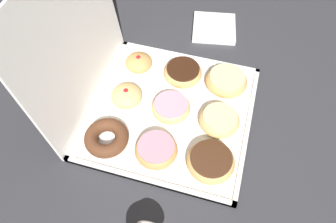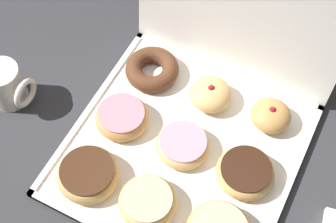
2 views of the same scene
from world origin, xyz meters
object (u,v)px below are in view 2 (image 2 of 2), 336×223
at_px(glazed_ring_donut_1, 148,202).
at_px(coffee_mug, 7,85).
at_px(pink_frosted_donut_3, 121,118).
at_px(chocolate_frosted_donut_5, 246,171).
at_px(chocolate_cake_ring_donut_6, 152,69).
at_px(jelly_filled_donut_7, 209,93).
at_px(chocolate_frosted_donut_0, 88,174).
at_px(donut_box, 183,150).
at_px(jelly_filled_donut_8, 271,115).
at_px(pink_frosted_donut_4, 183,146).

relative_size(glazed_ring_donut_1, coffee_mug, 1.14).
distance_m(pink_frosted_donut_3, coffee_mug, 0.25).
bearing_deg(coffee_mug, chocolate_frosted_donut_5, 5.92).
relative_size(chocolate_cake_ring_donut_6, jelly_filled_donut_7, 1.31).
height_order(chocolate_frosted_donut_0, glazed_ring_donut_1, chocolate_frosted_donut_0).
xyz_separation_m(glazed_ring_donut_1, coffee_mug, (-0.37, 0.09, 0.02)).
distance_m(chocolate_frosted_donut_0, pink_frosted_donut_3, 0.14).
bearing_deg(donut_box, chocolate_cake_ring_donut_6, 136.07).
distance_m(glazed_ring_donut_1, coffee_mug, 0.38).
bearing_deg(chocolate_frosted_donut_0, jelly_filled_donut_8, 46.56).
bearing_deg(donut_box, jelly_filled_donut_7, 91.55).
bearing_deg(chocolate_cake_ring_donut_6, jelly_filled_donut_8, 0.73).
distance_m(chocolate_frosted_donut_0, chocolate_cake_ring_donut_6, 0.27).
relative_size(chocolate_cake_ring_donut_6, jelly_filled_donut_8, 1.42).
height_order(pink_frosted_donut_4, coffee_mug, coffee_mug).
bearing_deg(glazed_ring_donut_1, jelly_filled_donut_8, 63.76).
bearing_deg(pink_frosted_donut_4, jelly_filled_donut_8, 47.65).
relative_size(chocolate_frosted_donut_0, jelly_filled_donut_7, 1.36).
height_order(pink_frosted_donut_3, pink_frosted_donut_4, pink_frosted_donut_3).
height_order(chocolate_frosted_donut_5, jelly_filled_donut_8, jelly_filled_donut_8).
relative_size(chocolate_frosted_donut_5, coffee_mug, 1.17).
height_order(chocolate_frosted_donut_0, pink_frosted_donut_3, chocolate_frosted_donut_0).
xyz_separation_m(glazed_ring_donut_1, jelly_filled_donut_8, (0.14, 0.27, 0.00)).
xyz_separation_m(donut_box, coffee_mug, (-0.38, -0.05, 0.04)).
height_order(chocolate_frosted_donut_5, chocolate_cake_ring_donut_6, chocolate_frosted_donut_5).
bearing_deg(glazed_ring_donut_1, pink_frosted_donut_4, 87.00).
bearing_deg(pink_frosted_donut_3, chocolate_frosted_donut_5, 1.25).
xyz_separation_m(jelly_filled_donut_8, coffee_mug, (-0.51, -0.19, 0.02)).
bearing_deg(glazed_ring_donut_1, pink_frosted_donut_3, 134.80).
xyz_separation_m(chocolate_frosted_donut_5, jelly_filled_donut_8, (-0.00, 0.14, 0.00)).
distance_m(pink_frosted_donut_4, jelly_filled_donut_7, 0.13).
bearing_deg(pink_frosted_donut_3, chocolate_frosted_donut_0, -87.75).
relative_size(glazed_ring_donut_1, pink_frosted_donut_4, 1.02).
xyz_separation_m(donut_box, chocolate_frosted_donut_0, (-0.13, -0.14, 0.03)).
height_order(chocolate_frosted_donut_5, jelly_filled_donut_7, jelly_filled_donut_7).
xyz_separation_m(chocolate_frosted_donut_5, coffee_mug, (-0.51, -0.05, 0.02)).
bearing_deg(chocolate_cake_ring_donut_6, jelly_filled_donut_7, -2.13).
relative_size(pink_frosted_donut_4, chocolate_frosted_donut_5, 0.95).
xyz_separation_m(pink_frosted_donut_3, jelly_filled_donut_8, (0.27, 0.14, 0.00)).
distance_m(pink_frosted_donut_3, jelly_filled_donut_8, 0.30).
distance_m(jelly_filled_donut_8, coffee_mug, 0.54).
height_order(pink_frosted_donut_4, chocolate_cake_ring_donut_6, chocolate_cake_ring_donut_6).
height_order(glazed_ring_donut_1, chocolate_cake_ring_donut_6, glazed_ring_donut_1).
bearing_deg(chocolate_frosted_donut_0, glazed_ring_donut_1, 1.12).
relative_size(donut_box, chocolate_frosted_donut_0, 3.67).
relative_size(jelly_filled_donut_7, coffee_mug, 0.92).
height_order(jelly_filled_donut_8, coffee_mug, coffee_mug).
height_order(donut_box, jelly_filled_donut_8, jelly_filled_donut_8).
distance_m(donut_box, pink_frosted_donut_4, 0.02).
bearing_deg(pink_frosted_donut_3, pink_frosted_donut_4, 0.21).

